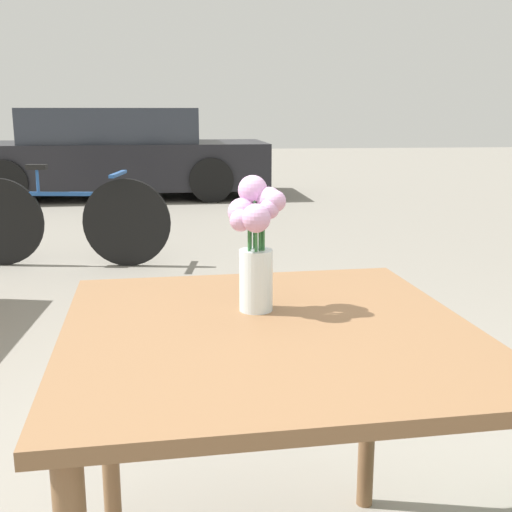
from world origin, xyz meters
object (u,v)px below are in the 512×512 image
(table_front, at_px, (269,368))
(bicycle, at_px, (64,220))
(parked_car, at_px, (114,155))
(flower_vase, at_px, (256,243))

(table_front, xyz_separation_m, bicycle, (-1.16, 3.81, -0.29))
(table_front, relative_size, parked_car, 0.23)
(flower_vase, bearing_deg, table_front, -82.25)
(table_front, height_order, flower_vase, flower_vase)
(table_front, distance_m, bicycle, 4.00)
(parked_car, bearing_deg, flower_vase, -81.40)
(table_front, bearing_deg, parked_car, 98.58)
(flower_vase, xyz_separation_m, bicycle, (-1.14, 3.69, -0.54))
(flower_vase, relative_size, bicycle, 0.18)
(table_front, xyz_separation_m, parked_car, (-1.23, 8.12, -0.05))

